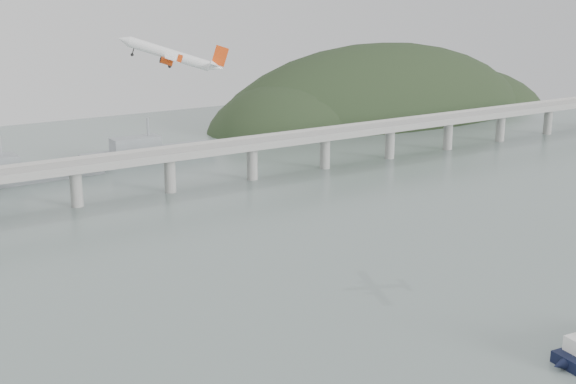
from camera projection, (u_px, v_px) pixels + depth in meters
ground at (386, 346)px, 233.34m from camera, size 900.00×900.00×0.00m
bridge at (131, 164)px, 390.15m from camera, size 800.00×22.00×23.90m
headland at (392, 136)px, 656.77m from camera, size 365.00×155.00×156.00m
airliner at (172, 55)px, 253.37m from camera, size 34.35×32.43×14.00m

